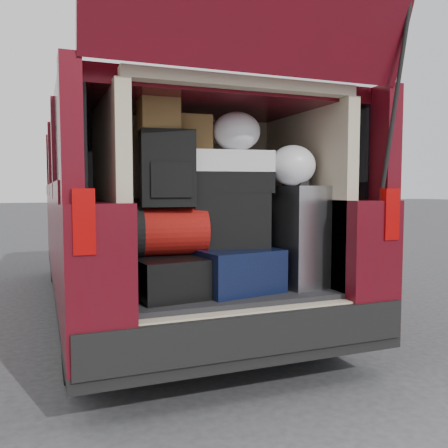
{
  "coord_description": "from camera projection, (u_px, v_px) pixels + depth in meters",
  "views": [
    {
      "loc": [
        -1.04,
        -2.55,
        1.17
      ],
      "look_at": [
        0.03,
        0.2,
        0.95
      ],
      "focal_mm": 38.0,
      "sensor_mm": 36.0,
      "label": 1
    }
  ],
  "objects": [
    {
      "name": "grocery_sack_upper",
      "position": [
        192.0,
        133.0,
        2.89
      ],
      "size": [
        0.22,
        0.18,
        0.21
      ],
      "primitive_type": "cube",
      "rotation": [
        0.0,
        0.0,
        -0.05
      ],
      "color": "brown",
      "rests_on": "twotone_duffel"
    },
    {
      "name": "load_floor",
      "position": [
        216.0,
        327.0,
        3.07
      ],
      "size": [
        1.24,
        1.05,
        0.55
      ],
      "primitive_type": "cube",
      "color": "black",
      "rests_on": "ground"
    },
    {
      "name": "black_soft_case",
      "position": [
        229.0,
        220.0,
        2.96
      ],
      "size": [
        0.51,
        0.35,
        0.34
      ],
      "primitive_type": "cube",
      "rotation": [
        0.0,
        0.0,
        -0.17
      ],
      "color": "black",
      "rests_on": "navy_hardshell"
    },
    {
      "name": "red_duffel",
      "position": [
        168.0,
        231.0,
        2.81
      ],
      "size": [
        0.46,
        0.32,
        0.29
      ],
      "primitive_type": "cube",
      "rotation": [
        0.0,
        0.0,
        -0.07
      ],
      "color": "maroon",
      "rests_on": "black_hardshell"
    },
    {
      "name": "ground",
      "position": [
        232.0,
        384.0,
        2.84
      ],
      "size": [
        80.0,
        80.0,
        0.0
      ],
      "primitive_type": "plane",
      "color": "#323234",
      "rests_on": "ground"
    },
    {
      "name": "minivan",
      "position": [
        158.0,
        216.0,
        4.49
      ],
      "size": [
        1.9,
        5.35,
        2.77
      ],
      "color": "black",
      "rests_on": "ground"
    },
    {
      "name": "navy_hardshell",
      "position": [
        228.0,
        268.0,
        2.94
      ],
      "size": [
        0.57,
        0.66,
        0.26
      ],
      "primitive_type": "cube",
      "rotation": [
        0.0,
        0.0,
        0.17
      ],
      "color": "black",
      "rests_on": "load_floor"
    },
    {
      "name": "backpack",
      "position": [
        167.0,
        169.0,
        2.74
      ],
      "size": [
        0.33,
        0.22,
        0.44
      ],
      "primitive_type": "cube",
      "rotation": [
        0.0,
        0.0,
        -0.12
      ],
      "color": "black",
      "rests_on": "red_duffel"
    },
    {
      "name": "twotone_duffel",
      "position": [
        223.0,
        172.0,
        2.94
      ],
      "size": [
        0.61,
        0.38,
        0.26
      ],
      "primitive_type": "cube",
      "rotation": [
        0.0,
        0.0,
        -0.14
      ],
      "color": "silver",
      "rests_on": "black_soft_case"
    },
    {
      "name": "grocery_sack_lower",
      "position": [
        158.0,
        113.0,
        2.71
      ],
      "size": [
        0.22,
        0.18,
        0.2
      ],
      "primitive_type": "cube",
      "rotation": [
        0.0,
        0.0,
        -0.0
      ],
      "color": "brown",
      "rests_on": "backpack"
    },
    {
      "name": "silver_roller",
      "position": [
        295.0,
        236.0,
        3.03
      ],
      "size": [
        0.32,
        0.46,
        0.64
      ],
      "primitive_type": "cube",
      "rotation": [
        0.0,
        0.0,
        0.14
      ],
      "color": "silver",
      "rests_on": "load_floor"
    },
    {
      "name": "plastic_bag_center",
      "position": [
        236.0,
        132.0,
        2.92
      ],
      "size": [
        0.3,
        0.28,
        0.24
      ],
      "primitive_type": "ellipsoid",
      "rotation": [
        0.0,
        0.0,
        -0.02
      ],
      "color": "white",
      "rests_on": "twotone_duffel"
    },
    {
      "name": "plastic_bag_right",
      "position": [
        293.0,
        166.0,
        2.96
      ],
      "size": [
        0.32,
        0.31,
        0.25
      ],
      "primitive_type": "ellipsoid",
      "rotation": [
        0.0,
        0.0,
        -0.12
      ],
      "color": "white",
      "rests_on": "silver_roller"
    },
    {
      "name": "black_hardshell",
      "position": [
        165.0,
        275.0,
        2.78
      ],
      "size": [
        0.47,
        0.61,
        0.23
      ],
      "primitive_type": "cube",
      "rotation": [
        0.0,
        0.0,
        0.12
      ],
      "color": "black",
      "rests_on": "load_floor"
    }
  ]
}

